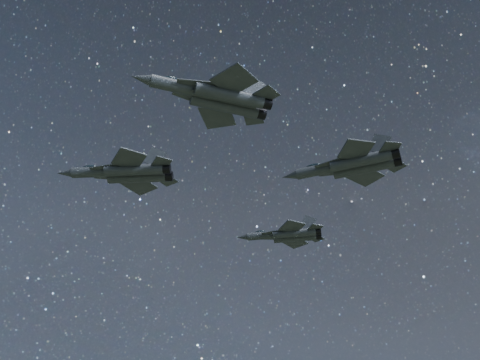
{
  "coord_description": "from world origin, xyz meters",
  "views": [
    {
      "loc": [
        -2.61,
        -75.8,
        99.38
      ],
      "look_at": [
        -2.69,
        -0.94,
        147.94
      ],
      "focal_mm": 42.0,
      "sensor_mm": 36.0,
      "label": 1
    }
  ],
  "objects": [
    {
      "name": "jet_left",
      "position": [
        6.69,
        23.24,
        150.67
      ],
      "size": [
        17.77,
        12.31,
        4.46
      ],
      "rotation": [
        0.0,
        0.0,
        -0.16
      ],
      "color": "#2C3237"
    },
    {
      "name": "jet_right",
      "position": [
        -5.74,
        -21.92,
        147.0
      ],
      "size": [
        18.76,
        12.57,
        4.74
      ],
      "rotation": [
        0.0,
        0.0,
        0.32
      ],
      "color": "#2C3237"
    },
    {
      "name": "jet_lead",
      "position": [
        -21.6,
        1.46,
        151.02
      ],
      "size": [
        20.22,
        14.3,
        5.13
      ],
      "rotation": [
        0.0,
        0.0,
        -0.06
      ],
      "color": "#2C3237"
    },
    {
      "name": "jet_slot",
      "position": [
        14.05,
        -6.82,
        146.84
      ],
      "size": [
        18.74,
        12.45,
        4.77
      ],
      "rotation": [
        0.0,
        0.0,
        -0.36
      ],
      "color": "#2C3237"
    }
  ]
}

